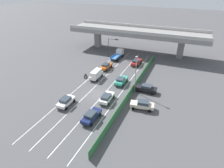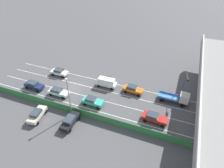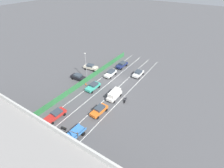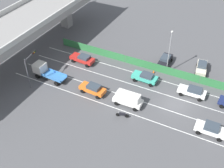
{
  "view_description": "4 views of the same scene",
  "coord_description": "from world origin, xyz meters",
  "views": [
    {
      "loc": [
        17.15,
        -31.75,
        21.85
      ],
      "look_at": [
        2.4,
        3.27,
        1.24
      ],
      "focal_mm": 31.2,
      "sensor_mm": 36.0,
      "label": 1
    },
    {
      "loc": [
        29.95,
        21.03,
        26.68
      ],
      "look_at": [
        -2.19,
        8.32,
        1.86
      ],
      "focal_mm": 31.63,
      "sensor_mm": 36.0,
      "label": 2
    },
    {
      "loc": [
        -20.72,
        34.29,
        26.0
      ],
      "look_at": [
        -0.12,
        2.83,
        0.93
      ],
      "focal_mm": 27.55,
      "sensor_mm": 36.0,
      "label": 3
    },
    {
      "loc": [
        -33.55,
        -6.19,
        30.42
      ],
      "look_at": [
        -1.33,
        10.28,
        1.34
      ],
      "focal_mm": 45.9,
      "sensor_mm": 36.0,
      "label": 4
    }
  ],
  "objects": [
    {
      "name": "parked_sedan_cream",
      "position": [
        10.64,
        -1.51,
        0.95
      ],
      "size": [
        4.66,
        2.44,
        1.75
      ],
      "color": "beige",
      "rests_on": "ground"
    },
    {
      "name": "car_van_white",
      "position": [
        -3.25,
        6.56,
        1.21
      ],
      "size": [
        2.08,
        4.56,
        2.14
      ],
      "color": "silver",
      "rests_on": "ground"
    },
    {
      "name": "street_lamp",
      "position": [
        7.48,
        3.91,
        4.95
      ],
      "size": [
        0.6,
        0.36,
        8.32
      ],
      "color": "gray",
      "rests_on": "ground"
    },
    {
      "name": "car_taxi_orange",
      "position": [
        -3.33,
        12.74,
        0.92
      ],
      "size": [
        2.12,
        4.39,
        1.66
      ],
      "color": "orange",
      "rests_on": "ground"
    },
    {
      "name": "traffic_light",
      "position": [
        -5.92,
        22.8,
        4.03
      ],
      "size": [
        3.14,
        0.69,
        5.74
      ],
      "color": "#47474C",
      "rests_on": "ground"
    },
    {
      "name": "parked_sedan_dark",
      "position": [
        9.77,
        5.0,
        0.93
      ],
      "size": [
        4.6,
        2.0,
        1.67
      ],
      "color": "black",
      "rests_on": "ground"
    },
    {
      "name": "car_taxi_teal",
      "position": [
        3.42,
        6.37,
        0.9
      ],
      "size": [
        2.11,
        4.34,
        1.59
      ],
      "color": "teal",
      "rests_on": "ground"
    },
    {
      "name": "traffic_cone",
      "position": [
        6.36,
        5.88,
        0.3
      ],
      "size": [
        0.47,
        0.47,
        0.65
      ],
      "color": "orange",
      "rests_on": "ground"
    },
    {
      "name": "motorcycle",
      "position": [
        -6.08,
        6.14,
        0.46
      ],
      "size": [
        0.73,
        1.91,
        0.93
      ],
      "color": "black",
      "rests_on": "ground"
    },
    {
      "name": "lane_line_mid_right",
      "position": [
        1.63,
        4.85,
        0.0
      ],
      "size": [
        0.14,
        45.69,
        0.01
      ],
      "primitive_type": "cube",
      "color": "silver",
      "rests_on": "ground"
    },
    {
      "name": "lane_line_right_edge",
      "position": [
        4.89,
        4.85,
        0.0
      ],
      "size": [
        0.14,
        45.69,
        0.01
      ],
      "primitive_type": "cube",
      "color": "silver",
      "rests_on": "ground"
    },
    {
      "name": "flatbed_truck_blue",
      "position": [
        -3.34,
        22.35,
        1.28
      ],
      "size": [
        2.41,
        6.08,
        2.49
      ],
      "color": "black",
      "rests_on": "ground"
    },
    {
      "name": "ground_plane",
      "position": [
        0.0,
        0.0,
        0.0
      ],
      "size": [
        300.0,
        300.0,
        0.0
      ],
      "primitive_type": "plane",
      "color": "#4C4C4F"
    },
    {
      "name": "lane_line_left_edge",
      "position": [
        -4.89,
        4.85,
        0.0
      ],
      "size": [
        0.14,
        45.69,
        0.01
      ],
      "primitive_type": "cube",
      "color": "silver",
      "rests_on": "ground"
    },
    {
      "name": "car_sedan_white",
      "position": [
        -3.41,
        -6.1,
        0.91
      ],
      "size": [
        2.1,
        4.22,
        1.64
      ],
      "color": "white",
      "rests_on": "ground"
    },
    {
      "name": "green_fence",
      "position": [
        7.08,
        4.85,
        0.77
      ],
      "size": [
        0.1,
        41.79,
        1.54
      ],
      "color": "#2D753D",
      "rests_on": "ground"
    },
    {
      "name": "car_hatchback_white",
      "position": [
        3.39,
        -1.79,
        0.9
      ],
      "size": [
        2.02,
        4.45,
        1.6
      ],
      "color": "silver",
      "rests_on": "ground"
    },
    {
      "name": "car_sedan_red",
      "position": [
        3.42,
        18.83,
        0.89
      ],
      "size": [
        2.19,
        4.69,
        1.57
      ],
      "color": "red",
      "rests_on": "ground"
    },
    {
      "name": "elevated_overpass",
      "position": [
        0.0,
        29.69,
        6.36
      ],
      "size": [
        44.51,
        9.72,
        8.09
      ],
      "color": "gray",
      "rests_on": "ground"
    },
    {
      "name": "car_sedan_navy",
      "position": [
        3.33,
        -8.22,
        0.91
      ],
      "size": [
        2.15,
        4.6,
        1.64
      ],
      "color": "navy",
      "rests_on": "ground"
    },
    {
      "name": "lane_line_mid_left",
      "position": [
        -1.63,
        4.85,
        0.0
      ],
      "size": [
        0.14,
        45.69,
        0.01
      ],
      "primitive_type": "cube",
      "color": "silver",
      "rests_on": "ground"
    }
  ]
}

